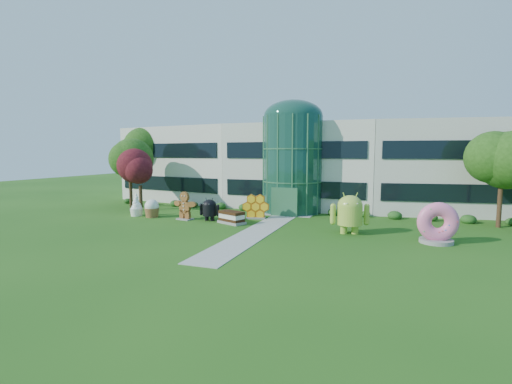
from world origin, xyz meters
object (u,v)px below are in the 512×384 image
at_px(donut, 437,222).
at_px(gingerbread, 185,206).
at_px(android_green, 350,211).
at_px(android_black, 209,208).

relative_size(donut, gingerbread, 1.00).
distance_m(android_green, android_black, 12.52).
bearing_deg(android_green, android_black, 158.42).
height_order(android_green, gingerbread, android_green).
distance_m(android_green, donut, 5.96).
relative_size(android_black, gingerbread, 0.81).
xyz_separation_m(android_green, donut, (5.87, -0.95, -0.31)).
distance_m(android_black, gingerbread, 2.41).
relative_size(android_green, gingerbread, 1.22).
bearing_deg(donut, gingerbread, 164.72).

